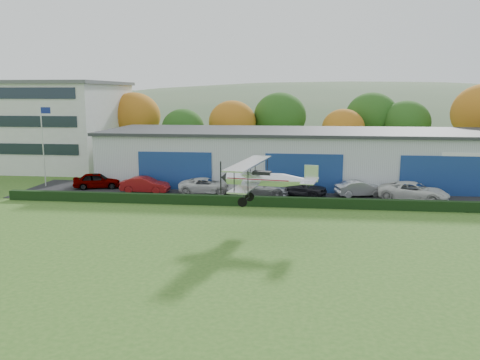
# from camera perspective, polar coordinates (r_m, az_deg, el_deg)

# --- Properties ---
(ground) EXTENTS (300.00, 300.00, 0.00)m
(ground) POSITION_cam_1_polar(r_m,az_deg,el_deg) (24.35, -4.32, -11.69)
(ground) COLOR #335F1E
(ground) RESTS_ON ground
(apron) EXTENTS (48.00, 9.00, 0.05)m
(apron) POSITION_cam_1_polar(r_m,az_deg,el_deg) (44.12, 4.81, -1.66)
(apron) COLOR black
(apron) RESTS_ON ground
(hedge) EXTENTS (46.00, 0.60, 0.80)m
(hedge) POSITION_cam_1_polar(r_m,az_deg,el_deg) (39.35, 4.55, -2.56)
(hedge) COLOR black
(hedge) RESTS_ON ground
(hangar) EXTENTS (40.60, 12.60, 5.30)m
(hangar) POSITION_cam_1_polar(r_m,az_deg,el_deg) (50.54, 7.42, 2.83)
(hangar) COLOR #B2B7BC
(hangar) RESTS_ON ground
(office_block) EXTENTS (20.60, 15.60, 10.40)m
(office_block) POSITION_cam_1_polar(r_m,az_deg,el_deg) (65.85, -22.83, 6.05)
(office_block) COLOR silver
(office_block) RESTS_ON ground
(flagpole) EXTENTS (1.05, 0.10, 8.00)m
(flagpole) POSITION_cam_1_polar(r_m,az_deg,el_deg) (50.61, -22.01, 4.61)
(flagpole) COLOR silver
(flagpole) RESTS_ON ground
(tree_belt) EXTENTS (75.70, 13.22, 10.12)m
(tree_belt) POSITION_cam_1_polar(r_m,az_deg,el_deg) (62.97, 3.59, 7.03)
(tree_belt) COLOR #3D2614
(tree_belt) RESTS_ON ground
(distant_hills) EXTENTS (430.00, 196.00, 56.00)m
(distant_hills) POSITION_cam_1_polar(r_m,az_deg,el_deg) (163.89, 3.71, 2.43)
(distant_hills) COLOR #4C6642
(distant_hills) RESTS_ON ground
(car_0) EXTENTS (4.71, 2.92, 1.50)m
(car_0) POSITION_cam_1_polar(r_m,az_deg,el_deg) (48.44, -16.37, -0.05)
(car_0) COLOR gray
(car_0) RESTS_ON apron
(car_1) EXTENTS (4.45, 1.67, 1.45)m
(car_1) POSITION_cam_1_polar(r_m,az_deg,el_deg) (45.22, -11.05, -0.56)
(car_1) COLOR maroon
(car_1) RESTS_ON apron
(car_2) EXTENTS (5.11, 2.58, 1.39)m
(car_2) POSITION_cam_1_polar(r_m,az_deg,el_deg) (44.28, -3.95, -0.66)
(car_2) COLOR silver
(car_2) RESTS_ON apron
(car_3) EXTENTS (5.64, 2.59, 1.60)m
(car_3) POSITION_cam_1_polar(r_m,az_deg,el_deg) (42.98, 2.06, -0.83)
(car_3) COLOR silver
(car_3) RESTS_ON apron
(car_4) EXTENTS (5.07, 3.38, 1.60)m
(car_4) POSITION_cam_1_polar(r_m,az_deg,el_deg) (43.37, 7.05, -0.80)
(car_4) COLOR black
(car_4) RESTS_ON apron
(car_5) EXTENTS (4.51, 2.61, 1.41)m
(car_5) POSITION_cam_1_polar(r_m,az_deg,el_deg) (44.10, 13.84, -0.97)
(car_5) COLOR silver
(car_5) RESTS_ON apron
(car_6) EXTENTS (6.26, 4.37, 1.59)m
(car_6) POSITION_cam_1_polar(r_m,az_deg,el_deg) (43.60, 19.67, -1.28)
(car_6) COLOR silver
(car_6) RESTS_ON apron
(biplane) EXTENTS (6.53, 7.46, 2.78)m
(biplane) POSITION_cam_1_polar(r_m,az_deg,el_deg) (31.55, 2.73, 0.24)
(biplane) COLOR silver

